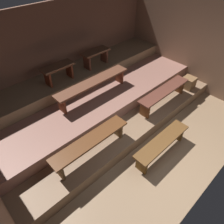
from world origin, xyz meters
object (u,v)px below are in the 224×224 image
Objects in this scene: bench_floor_center at (162,143)px; bench_lower_right at (164,92)px; bench_upper_left at (58,70)px; wooden_crate_lower at (189,83)px; bench_middle_center at (93,84)px; bench_lower_left at (91,142)px; bench_upper_right at (96,55)px.

bench_floor_center is 1.48m from bench_lower_right.
wooden_crate_lower is at bearing -34.21° from bench_upper_left.
bench_lower_right is 0.83× the size of bench_middle_center.
bench_lower_left is 2.11× the size of bench_upper_right.
bench_upper_left reaches higher than bench_floor_center.
bench_lower_left is 5.35× the size of wooden_crate_lower.
bench_upper_left is 1.19m from bench_upper_right.
bench_upper_left is 1.00× the size of bench_upper_right.
bench_upper_right is (1.19, 0.00, 0.00)m from bench_upper_left.
wooden_crate_lower is at bearing -3.41° from bench_lower_right.
bench_floor_center is 1.87× the size of bench_upper_left.
bench_floor_center is 2.98m from bench_upper_left.
bench_lower_left reaches higher than bench_floor_center.
bench_lower_right is 1.16m from wooden_crate_lower.
bench_lower_right is (1.18, 0.85, 0.30)m from bench_floor_center.
bench_lower_left is 0.83× the size of bench_middle_center.
bench_upper_left is (0.61, 1.94, 0.55)m from bench_lower_left.
bench_upper_right reaches higher than bench_lower_right.
wooden_crate_lower reaches higher than bench_floor_center.
bench_middle_center reaches higher than wooden_crate_lower.
bench_lower_right is (2.42, 0.00, 0.00)m from bench_lower_left.
wooden_crate_lower is (3.57, -0.07, -0.18)m from bench_lower_left.
wooden_crate_lower is (2.33, 0.78, 0.12)m from bench_floor_center.
bench_lower_left reaches higher than wooden_crate_lower.
bench_lower_left is at bearing -132.95° from bench_upper_right.
bench_upper_right is at bearing 78.49° from bench_floor_center.
bench_upper_left is 3.65m from wooden_crate_lower.
bench_lower_right reaches higher than wooden_crate_lower.
bench_upper_left is at bearing 180.00° from bench_upper_right.
wooden_crate_lower is (2.95, -2.01, -0.74)m from bench_upper_left.
bench_lower_left is (-1.24, 0.85, 0.30)m from bench_floor_center.
bench_lower_left is 2.11m from bench_upper_left.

